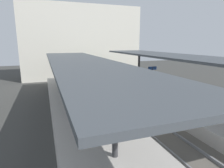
{
  "coord_description": "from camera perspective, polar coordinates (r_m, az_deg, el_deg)",
  "views": [
    {
      "loc": [
        -6.23,
        -11.32,
        5.48
      ],
      "look_at": [
        -0.3,
        5.24,
        1.64
      ],
      "focal_mm": 30.48,
      "sensor_mm": 36.0,
      "label": 1
    }
  ],
  "objects": [
    {
      "name": "rail_far_side",
      "position": [
        14.27,
        11.16,
        -9.36
      ],
      "size": [
        0.08,
        28.0,
        0.14
      ],
      "primitive_type": "cube",
      "color": "slate",
      "rests_on": "track_ballast"
    },
    {
      "name": "platform_sign",
      "position": [
        18.99,
        11.96,
        3.38
      ],
      "size": [
        0.9,
        0.08,
        2.21
      ],
      "color": "#262628",
      "rests_on": "platform_right"
    },
    {
      "name": "rail_near_side",
      "position": [
        13.63,
        5.86,
        -10.24
      ],
      "size": [
        0.08,
        28.0,
        0.14
      ],
      "primitive_type": "cube",
      "color": "slate",
      "rests_on": "track_ballast"
    },
    {
      "name": "platform_right",
      "position": [
        15.93,
        20.84,
        -6.76
      ],
      "size": [
        4.4,
        28.0,
        1.0
      ],
      "primitive_type": "cube",
      "color": "#ADA8A0",
      "rests_on": "ground_plane"
    },
    {
      "name": "commuter_train",
      "position": [
        19.71,
        -0.9,
        1.33
      ],
      "size": [
        2.78,
        14.15,
        3.1
      ],
      "color": "#2D5633",
      "rests_on": "track_ballast"
    },
    {
      "name": "platform_left",
      "position": [
        12.61,
        -7.1,
        -11.07
      ],
      "size": [
        4.4,
        28.0,
        1.0
      ],
      "primitive_type": "cube",
      "color": "#ADA8A0",
      "rests_on": "ground_plane"
    },
    {
      "name": "passenger_near_bench",
      "position": [
        11.87,
        -10.66,
        -5.49
      ],
      "size": [
        0.36,
        0.36,
        1.73
      ],
      "color": "#7A337A",
      "rests_on": "platform_left"
    },
    {
      "name": "track_ballast",
      "position": [
        14.0,
        8.55,
        -10.45
      ],
      "size": [
        3.2,
        28.0,
        0.2
      ],
      "primitive_type": "cube",
      "color": "#59544C",
      "rests_on": "ground_plane"
    },
    {
      "name": "station_building_backdrop",
      "position": [
        31.87,
        -9.27,
        12.19
      ],
      "size": [
        18.0,
        6.0,
        11.0
      ],
      "primitive_type": "cube",
      "color": "beige",
      "rests_on": "ground_plane"
    },
    {
      "name": "canopy_left",
      "position": [
        13.02,
        -8.9,
        6.36
      ],
      "size": [
        4.18,
        21.0,
        3.29
      ],
      "color": "#333335",
      "rests_on": "platform_left"
    },
    {
      "name": "ground_plane",
      "position": [
        14.04,
        8.54,
        -10.82
      ],
      "size": [
        80.0,
        80.0,
        0.0
      ],
      "primitive_type": "plane",
      "color": "#383835"
    },
    {
      "name": "canopy_right",
      "position": [
        16.24,
        18.68,
        7.7
      ],
      "size": [
        4.18,
        21.0,
        3.49
      ],
      "color": "#333335",
      "rests_on": "platform_right"
    },
    {
      "name": "platform_bench",
      "position": [
        16.83,
        18.59,
        -2.16
      ],
      "size": [
        1.4,
        0.41,
        0.86
      ],
      "color": "black",
      "rests_on": "platform_right"
    }
  ]
}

